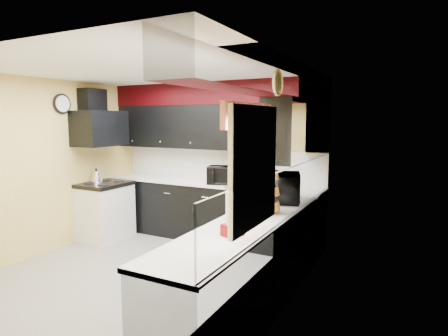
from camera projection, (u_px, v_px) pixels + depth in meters
name	position (u px, v px, depth m)	size (l,w,h in m)	color
ground	(151.00, 272.00, 4.75)	(3.60, 3.60, 0.00)	gray
wall_back	(218.00, 160.00, 6.17)	(3.60, 0.06, 2.50)	#E0C666
wall_right	(290.00, 187.00, 3.76)	(0.06, 3.60, 2.50)	#E0C666
wall_left	(50.00, 166.00, 5.41)	(0.06, 3.60, 2.50)	#E0C666
ceiling	(146.00, 70.00, 4.42)	(3.60, 3.60, 0.06)	white
cab_back	(209.00, 212.00, 6.01)	(3.60, 0.60, 0.90)	black
cab_right	(250.00, 268.00, 3.74)	(0.60, 3.00, 0.90)	black
counter_back	(209.00, 183.00, 5.95)	(3.62, 0.64, 0.04)	white
counter_right	(251.00, 222.00, 3.68)	(0.64, 3.02, 0.04)	white
splash_back	(218.00, 164.00, 6.17)	(3.60, 0.02, 0.50)	white
splash_right	(289.00, 192.00, 3.78)	(0.02, 3.60, 0.50)	white
upper_back	(186.00, 127.00, 6.17)	(2.60, 0.35, 0.70)	black
upper_right	(300.00, 129.00, 4.56)	(0.35, 1.80, 0.70)	black
soffit_back	(212.00, 94.00, 5.87)	(3.60, 0.36, 0.35)	black
soffit_right	(269.00, 77.00, 3.55)	(0.36, 3.24, 0.35)	black
stove	(106.00, 212.00, 6.04)	(0.60, 0.75, 0.86)	white
cooktop	(104.00, 184.00, 5.98)	(0.62, 0.77, 0.06)	black
hood	(100.00, 128.00, 5.88)	(0.50, 0.78, 0.55)	black
hood_duct	(92.00, 102.00, 5.89)	(0.24, 0.40, 0.40)	black
window	(255.00, 167.00, 2.94)	(0.03, 0.86, 0.96)	white
valance	(249.00, 116.00, 2.91)	(0.04, 0.88, 0.20)	red
pan_top	(259.00, 114.00, 5.48)	(0.03, 0.22, 0.40)	black
pan_mid	(255.00, 131.00, 5.40)	(0.03, 0.28, 0.46)	black
pan_low	(262.00, 133.00, 5.63)	(0.03, 0.24, 0.42)	black
cut_board	(253.00, 128.00, 5.28)	(0.03, 0.26, 0.35)	white
baskets	(266.00, 190.00, 3.94)	(0.27, 0.27, 0.50)	brown
clock	(62.00, 104.00, 5.50)	(0.03, 0.30, 0.30)	black
deco_plate	(278.00, 82.00, 3.34)	(0.03, 0.24, 0.24)	white
toaster_oven	(223.00, 175.00, 5.73)	(0.47, 0.39, 0.27)	black
microwave	(283.00, 188.00, 4.51)	(0.60, 0.41, 0.33)	black
utensil_crock	(247.00, 180.00, 5.66)	(0.14, 0.14, 0.15)	white
knife_block	(264.00, 178.00, 5.58)	(0.11, 0.15, 0.24)	black
kettle	(96.00, 176.00, 6.05)	(0.19, 0.19, 0.17)	silver
dispenser_a	(241.00, 205.00, 3.44)	(0.15, 0.15, 0.41)	#63040C
dispenser_b	(233.00, 212.00, 3.15)	(0.15, 0.15, 0.41)	#6A070F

